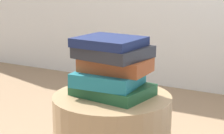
% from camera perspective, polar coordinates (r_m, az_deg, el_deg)
% --- Properties ---
extents(book_forest, '(0.28, 0.23, 0.04)m').
position_cam_1_polar(book_forest, '(1.41, 0.12, -3.36)').
color(book_forest, '#1E512D').
rests_on(book_forest, side_table).
extents(book_teal, '(0.23, 0.20, 0.05)m').
position_cam_1_polar(book_teal, '(1.39, -0.59, -1.69)').
color(book_teal, '#1E727F').
rests_on(book_teal, book_forest).
extents(book_rust, '(0.24, 0.16, 0.05)m').
position_cam_1_polar(book_rust, '(1.38, 0.51, 0.34)').
color(book_rust, '#994723').
rests_on(book_rust, book_teal).
extents(book_charcoal, '(0.26, 0.23, 0.04)m').
position_cam_1_polar(book_charcoal, '(1.38, 0.30, 2.23)').
color(book_charcoal, '#28282D').
rests_on(book_charcoal, book_rust).
extents(book_navy, '(0.23, 0.21, 0.03)m').
position_cam_1_polar(book_navy, '(1.37, -0.40, 3.73)').
color(book_navy, '#19234C').
rests_on(book_navy, book_charcoal).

